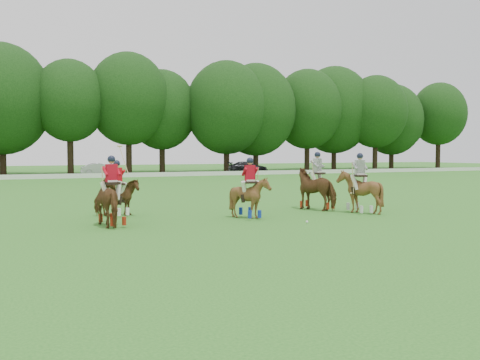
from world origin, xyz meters
name	(u,v)px	position (x,y,z in m)	size (l,w,h in m)	color
ground	(259,232)	(0.00, 0.00, 0.00)	(180.00, 180.00, 0.00)	#26691E
tree_line	(72,101)	(0.26, 48.05, 8.23)	(117.98, 14.32, 14.75)	black
boundary_rail	(84,176)	(0.00, 38.00, 0.22)	(120.00, 0.10, 0.44)	white
car_mid	(101,169)	(2.35, 42.50, 0.67)	(1.42, 4.06, 1.34)	#A5A5AA
car_right	(248,167)	(19.51, 42.50, 0.68)	(1.92, 4.72, 1.37)	black
polo_red_a	(112,200)	(-3.86, 3.36, 0.86)	(1.26, 2.08, 2.37)	#533116
polo_red_b	(117,197)	(-3.15, 6.03, 0.76)	(1.69, 1.54, 2.71)	#533116
polo_red_c	(250,197)	(1.26, 3.31, 0.82)	(1.44, 1.57, 2.28)	#533116
polo_stripe_a	(317,188)	(5.20, 4.86, 0.92)	(1.80, 2.35, 2.49)	#533116
polo_stripe_b	(360,191)	(6.07, 3.04, 0.90)	(1.71, 1.84, 2.44)	#533116
polo_ball	(307,222)	(2.50, 1.26, 0.04)	(0.09, 0.09, 0.09)	white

